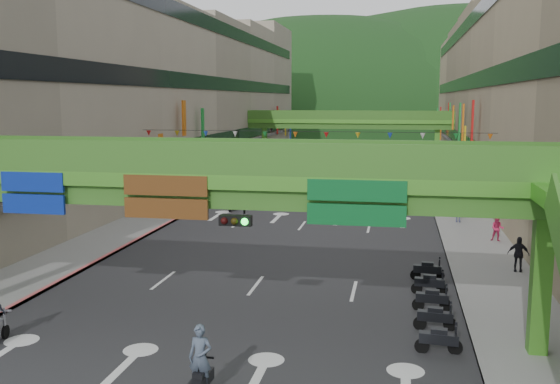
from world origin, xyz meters
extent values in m
cube|color=#28282B|center=(0.00, 50.00, 0.01)|extent=(18.00, 140.00, 0.02)
cube|color=gray|center=(-11.00, 50.00, 0.07)|extent=(4.00, 140.00, 0.15)
cube|color=gray|center=(11.00, 50.00, 0.07)|extent=(4.00, 140.00, 0.15)
cube|color=#CC5959|center=(-9.10, 50.00, 0.09)|extent=(0.20, 140.00, 0.18)
cube|color=gray|center=(9.10, 50.00, 0.09)|extent=(0.20, 140.00, 0.18)
cube|color=#9E937F|center=(-19.00, 50.00, 9.50)|extent=(12.00, 95.00, 19.00)
cube|color=black|center=(-12.95, 50.00, 4.20)|extent=(0.08, 90.25, 1.40)
cube|color=black|center=(-12.95, 50.00, 10.20)|extent=(0.08, 90.25, 1.40)
cube|color=black|center=(-12.95, 50.00, 16.20)|extent=(0.08, 90.25, 1.40)
cube|color=gray|center=(19.00, 50.00, 9.50)|extent=(12.00, 95.00, 19.00)
cube|color=black|center=(12.95, 50.00, 4.20)|extent=(0.08, 90.25, 1.40)
cube|color=black|center=(12.95, 50.00, 10.20)|extent=(0.08, 90.25, 1.40)
cube|color=black|center=(12.95, 50.00, 16.20)|extent=(0.08, 90.25, 1.40)
cube|color=#4C9E2D|center=(0.00, 6.00, 5.75)|extent=(28.00, 2.20, 0.50)
cube|color=#387223|center=(0.00, 6.00, 5.15)|extent=(28.00, 1.76, 0.70)
cube|color=#4C9E2D|center=(11.00, 6.00, 2.40)|extent=(0.60, 0.60, 4.80)
cube|color=#387223|center=(0.00, 4.96, 6.55)|extent=(28.00, 0.12, 1.10)
cube|color=#387223|center=(0.00, 7.04, 6.55)|extent=(28.00, 0.12, 1.10)
cube|color=navy|center=(-6.50, 4.92, 5.15)|extent=(2.40, 0.12, 1.50)
cube|color=#593314|center=(-1.50, 4.92, 5.15)|extent=(3.00, 0.12, 1.50)
cube|color=#0C5926|center=(5.00, 4.92, 5.15)|extent=(3.20, 0.12, 1.50)
cube|color=black|center=(1.00, 4.77, 4.50)|extent=(1.10, 0.28, 0.35)
cube|color=#4C9E2D|center=(0.00, 65.00, 5.75)|extent=(28.00, 2.20, 0.50)
cube|color=#387223|center=(0.00, 65.00, 5.15)|extent=(28.00, 1.76, 0.70)
cube|color=#4C9E2D|center=(-11.00, 65.00, 2.40)|extent=(0.60, 0.60, 4.80)
cube|color=#4C9E2D|center=(11.00, 65.00, 2.40)|extent=(0.60, 0.60, 4.80)
cube|color=#387223|center=(0.00, 63.96, 6.55)|extent=(28.00, 0.12, 1.10)
cube|color=#387223|center=(0.00, 66.04, 6.55)|extent=(28.00, 0.12, 1.10)
ellipsoid|color=#1C4419|center=(-15.00, 160.00, 0.00)|extent=(168.00, 140.00, 112.00)
ellipsoid|color=#1C4419|center=(25.00, 180.00, 0.00)|extent=(208.00, 176.00, 128.00)
cylinder|color=black|center=(0.00, 30.00, 6.20)|extent=(26.00, 0.03, 0.03)
cone|color=red|center=(-12.50, 30.00, 5.95)|extent=(0.36, 0.36, 0.40)
cone|color=gold|center=(-10.23, 30.00, 5.95)|extent=(0.36, 0.36, 0.40)
cone|color=#193FB2|center=(-7.95, 30.00, 5.95)|extent=(0.36, 0.36, 0.40)
cone|color=silver|center=(-5.68, 30.00, 5.95)|extent=(0.36, 0.36, 0.40)
cone|color=#198C33|center=(-3.41, 30.00, 5.95)|extent=(0.36, 0.36, 0.40)
cone|color=orange|center=(-1.14, 30.00, 5.95)|extent=(0.36, 0.36, 0.40)
cone|color=red|center=(1.14, 30.00, 5.95)|extent=(0.36, 0.36, 0.40)
cone|color=gold|center=(3.41, 30.00, 5.95)|extent=(0.36, 0.36, 0.40)
cone|color=#193FB2|center=(5.68, 30.00, 5.95)|extent=(0.36, 0.36, 0.40)
cone|color=silver|center=(7.95, 30.00, 5.95)|extent=(0.36, 0.36, 0.40)
cone|color=#198C33|center=(10.23, 30.00, 5.95)|extent=(0.36, 0.36, 0.40)
cone|color=orange|center=(12.50, 30.00, 5.95)|extent=(0.36, 0.36, 0.40)
cube|color=black|center=(0.93, 1.00, 0.55)|extent=(0.42, 1.32, 0.35)
cube|color=black|center=(0.93, 1.00, 0.80)|extent=(0.33, 0.57, 0.18)
cube|color=black|center=(0.90, 1.55, 1.05)|extent=(0.55, 0.09, 0.06)
cylinder|color=black|center=(0.90, 1.55, 0.25)|extent=(0.13, 0.50, 0.50)
imported|color=#424E61|center=(0.93, 1.00, 1.28)|extent=(0.71, 0.48, 1.87)
cube|color=black|center=(0.93, 30.42, 0.55)|extent=(0.46, 1.33, 0.35)
cube|color=black|center=(0.93, 30.42, 0.80)|extent=(0.35, 0.57, 0.18)
cube|color=black|center=(0.98, 30.96, 1.05)|extent=(0.55, 0.11, 0.06)
cylinder|color=black|center=(0.98, 30.96, 0.25)|extent=(0.14, 0.51, 0.50)
cylinder|color=black|center=(0.88, 29.87, 0.25)|extent=(0.14, 0.51, 0.50)
imported|color=brown|center=(0.93, 30.42, 1.20)|extent=(0.87, 0.71, 1.69)
cube|color=gray|center=(-7.39, 4.09, 1.05)|extent=(0.55, 0.17, 0.06)
cylinder|color=black|center=(-7.39, 4.09, 0.25)|extent=(0.20, 0.51, 0.50)
cube|color=maroon|center=(-6.14, 30.65, 0.55)|extent=(0.48, 1.33, 0.35)
cube|color=maroon|center=(-6.14, 30.65, 0.80)|extent=(0.35, 0.58, 0.18)
cube|color=maroon|center=(-6.08, 31.19, 1.05)|extent=(0.55, 0.11, 0.06)
cylinder|color=black|center=(-6.08, 31.19, 0.25)|extent=(0.15, 0.51, 0.50)
cylinder|color=black|center=(-6.19, 30.10, 0.25)|extent=(0.15, 0.51, 0.50)
imported|color=#3C3B41|center=(-6.14, 30.65, 1.22)|extent=(0.90, 0.64, 1.75)
cube|color=black|center=(7.80, 5.60, 0.55)|extent=(1.33, 0.46, 0.35)
cube|color=black|center=(7.80, 5.60, 0.80)|extent=(0.57, 0.35, 0.18)
cube|color=black|center=(8.35, 5.65, 1.05)|extent=(0.11, 0.55, 0.06)
cylinder|color=black|center=(8.35, 5.65, 0.25)|extent=(0.51, 0.14, 0.50)
cylinder|color=black|center=(7.25, 5.55, 0.25)|extent=(0.51, 0.14, 0.50)
cube|color=black|center=(7.80, 7.80, 0.55)|extent=(1.33, 0.46, 0.35)
cube|color=black|center=(7.80, 7.80, 0.80)|extent=(0.57, 0.35, 0.18)
cube|color=black|center=(8.35, 7.85, 1.05)|extent=(0.11, 0.55, 0.06)
cylinder|color=black|center=(8.35, 7.85, 0.25)|extent=(0.51, 0.14, 0.50)
cylinder|color=black|center=(7.25, 7.75, 0.25)|extent=(0.51, 0.14, 0.50)
cube|color=black|center=(7.80, 10.00, 0.55)|extent=(1.33, 0.46, 0.35)
cube|color=black|center=(7.80, 10.00, 0.80)|extent=(0.57, 0.35, 0.18)
cube|color=black|center=(8.35, 10.05, 1.05)|extent=(0.11, 0.55, 0.06)
cylinder|color=black|center=(8.35, 10.05, 0.25)|extent=(0.51, 0.14, 0.50)
cylinder|color=black|center=(7.25, 9.95, 0.25)|extent=(0.51, 0.14, 0.50)
cube|color=black|center=(7.80, 12.20, 0.55)|extent=(1.33, 0.46, 0.35)
cube|color=black|center=(7.80, 12.20, 0.80)|extent=(0.57, 0.35, 0.18)
cube|color=black|center=(8.35, 12.25, 1.05)|extent=(0.11, 0.55, 0.06)
cylinder|color=black|center=(8.35, 12.25, 0.25)|extent=(0.51, 0.14, 0.50)
cylinder|color=black|center=(7.25, 12.15, 0.25)|extent=(0.51, 0.14, 0.50)
cube|color=black|center=(7.80, 14.40, 0.55)|extent=(1.33, 0.46, 0.35)
cube|color=black|center=(7.80, 14.40, 0.80)|extent=(0.57, 0.35, 0.18)
cube|color=black|center=(8.35, 14.45, 1.05)|extent=(0.11, 0.55, 0.06)
cylinder|color=black|center=(8.35, 14.45, 0.25)|extent=(0.51, 0.14, 0.50)
cylinder|color=black|center=(7.25, 14.35, 0.25)|extent=(0.51, 0.14, 0.50)
imported|color=#97979D|center=(-7.00, 65.57, 0.66)|extent=(1.89, 4.16, 1.33)
imported|color=orange|center=(0.61, 40.23, 0.73)|extent=(2.10, 4.43, 1.46)
imported|color=#C62755|center=(12.20, 22.99, 0.76)|extent=(0.84, 0.71, 1.53)
imported|color=black|center=(12.20, 16.30, 0.87)|extent=(1.06, 0.54, 1.73)
imported|color=#3C3F60|center=(10.47, 28.59, 0.87)|extent=(0.92, 0.72, 1.74)
camera|label=1|loc=(6.28, -15.05, 8.51)|focal=40.00mm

